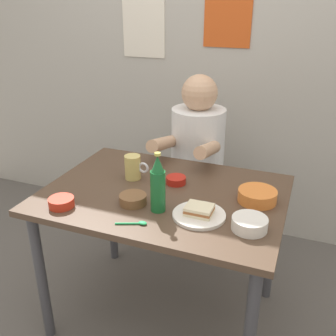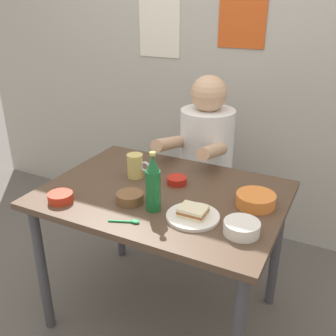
# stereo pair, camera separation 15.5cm
# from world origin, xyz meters

# --- Properties ---
(ground_plane) EXTENTS (6.00, 6.00, 0.00)m
(ground_plane) POSITION_xyz_m (0.00, 0.00, 0.00)
(ground_plane) COLOR #59544F
(wall_back) EXTENTS (4.40, 0.09, 2.60)m
(wall_back) POSITION_xyz_m (-0.00, 1.05, 1.30)
(wall_back) COLOR #ADA89E
(wall_back) RESTS_ON ground
(dining_table) EXTENTS (1.10, 0.80, 0.74)m
(dining_table) POSITION_xyz_m (0.00, 0.00, 0.65)
(dining_table) COLOR #4C3828
(dining_table) RESTS_ON ground
(stool) EXTENTS (0.34, 0.34, 0.45)m
(stool) POSITION_xyz_m (-0.03, 0.63, 0.35)
(stool) COLOR #4C4C51
(stool) RESTS_ON ground
(person_seated) EXTENTS (0.33, 0.56, 0.72)m
(person_seated) POSITION_xyz_m (-0.03, 0.62, 0.77)
(person_seated) COLOR white
(person_seated) RESTS_ON stool
(plate_orange) EXTENTS (0.22, 0.22, 0.01)m
(plate_orange) POSITION_xyz_m (0.22, -0.15, 0.75)
(plate_orange) COLOR silver
(plate_orange) RESTS_ON dining_table
(sandwich) EXTENTS (0.11, 0.09, 0.04)m
(sandwich) POSITION_xyz_m (0.22, -0.15, 0.77)
(sandwich) COLOR beige
(sandwich) RESTS_ON plate_orange
(beer_mug) EXTENTS (0.13, 0.08, 0.12)m
(beer_mug) POSITION_xyz_m (-0.20, 0.08, 0.80)
(beer_mug) COLOR #D1BC66
(beer_mug) RESTS_ON dining_table
(beer_bottle) EXTENTS (0.06, 0.06, 0.26)m
(beer_bottle) POSITION_xyz_m (0.04, -0.16, 0.86)
(beer_bottle) COLOR #19602D
(beer_bottle) RESTS_ON dining_table
(soup_bowl_orange) EXTENTS (0.17, 0.17, 0.05)m
(soup_bowl_orange) POSITION_xyz_m (0.42, 0.06, 0.77)
(soup_bowl_orange) COLOR orange
(soup_bowl_orange) RESTS_ON dining_table
(rice_bowl_white) EXTENTS (0.14, 0.14, 0.05)m
(rice_bowl_white) POSITION_xyz_m (0.43, -0.17, 0.77)
(rice_bowl_white) COLOR silver
(rice_bowl_white) RESTS_ON dining_table
(condiment_bowl_brown) EXTENTS (0.12, 0.12, 0.04)m
(condiment_bowl_brown) POSITION_xyz_m (-0.09, -0.15, 0.76)
(condiment_bowl_brown) COLOR brown
(condiment_bowl_brown) RESTS_ON dining_table
(sambal_bowl_red) EXTENTS (0.10, 0.10, 0.03)m
(sambal_bowl_red) POSITION_xyz_m (0.02, 0.10, 0.76)
(sambal_bowl_red) COLOR #B21E14
(sambal_bowl_red) RESTS_ON dining_table
(sauce_bowl_chili) EXTENTS (0.11, 0.11, 0.04)m
(sauce_bowl_chili) POSITION_xyz_m (-0.36, -0.29, 0.76)
(sauce_bowl_chili) COLOR red
(sauce_bowl_chili) RESTS_ON dining_table
(spoon) EXTENTS (0.12, 0.06, 0.01)m
(spoon) POSITION_xyz_m (0.00, -0.30, 0.75)
(spoon) COLOR #26A559
(spoon) RESTS_ON dining_table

